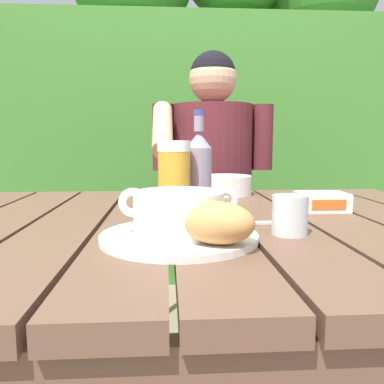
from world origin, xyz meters
name	(u,v)px	position (x,y,z in m)	size (l,w,h in m)	color
dining_table	(203,257)	(0.00, 0.00, 0.64)	(1.29, 0.97, 0.72)	brown
hedge_backdrop	(191,98)	(0.09, 1.86, 1.17)	(3.70, 0.88, 2.50)	#3E792D
chair_near_diner	(208,226)	(0.11, 0.93, 0.50)	(0.47, 0.47, 1.05)	brown
person_eating	(213,181)	(0.11, 0.72, 0.73)	(0.48, 0.47, 1.24)	#5B2128
serving_plate	(179,237)	(-0.06, -0.18, 0.73)	(0.27, 0.27, 0.01)	white
soup_bowl	(179,211)	(-0.06, -0.18, 0.77)	(0.20, 0.15, 0.08)	white
bread_roll	(220,223)	(0.00, -0.25, 0.77)	(0.14, 0.13, 0.07)	tan
beer_glass	(174,178)	(-0.06, 0.06, 0.81)	(0.08, 0.08, 0.17)	gold
beer_bottle	(200,169)	(0.00, 0.11, 0.82)	(0.06, 0.06, 0.24)	gray
water_glass_small	(290,215)	(0.14, -0.15, 0.76)	(0.06, 0.06, 0.07)	silver
butter_tub	(322,202)	(0.30, 0.08, 0.75)	(0.12, 0.09, 0.04)	white
table_knife	(239,223)	(0.07, -0.07, 0.73)	(0.15, 0.03, 0.01)	silver
diner_bowl	(227,185)	(0.11, 0.38, 0.75)	(0.16, 0.16, 0.06)	white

